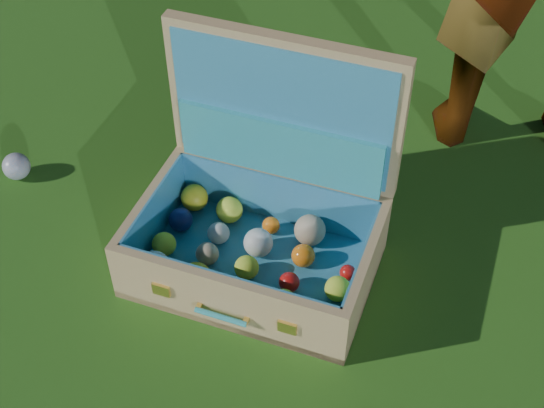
{
  "coord_description": "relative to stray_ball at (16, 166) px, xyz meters",
  "views": [
    {
      "loc": [
        0.82,
        -0.92,
        1.46
      ],
      "look_at": [
        0.08,
        0.16,
        0.17
      ],
      "focal_mm": 50.0,
      "sensor_mm": 36.0,
      "label": 1
    }
  ],
  "objects": [
    {
      "name": "stray_ball",
      "position": [
        0.0,
        0.0,
        0.0
      ],
      "size": [
        0.08,
        0.08,
        0.08
      ],
      "primitive_type": "sphere",
      "color": "#467FB7",
      "rests_on": "ground"
    },
    {
      "name": "ground",
      "position": [
        0.68,
        0.02,
        -0.04
      ],
      "size": [
        60.0,
        60.0,
        0.0
      ],
      "primitive_type": "plane",
      "color": "#215114",
      "rests_on": "ground"
    },
    {
      "name": "suitcase",
      "position": [
        0.74,
        0.16,
        0.12
      ],
      "size": [
        0.67,
        0.55,
        0.56
      ],
      "rotation": [
        0.0,
        0.0,
        0.25
      ],
      "color": "tan",
      "rests_on": "ground"
    }
  ]
}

